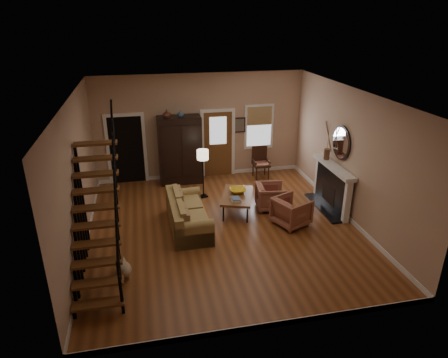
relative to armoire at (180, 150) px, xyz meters
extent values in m
plane|color=brown|center=(0.70, -3.15, -1.05)|extent=(7.00, 7.00, 0.00)
plane|color=white|center=(0.70, -3.15, 2.25)|extent=(7.00, 7.00, 0.00)
cube|color=tan|center=(0.70, 0.35, 0.60)|extent=(6.50, 0.04, 3.30)
cube|color=tan|center=(-2.55, -3.15, 0.60)|extent=(0.04, 7.00, 3.30)
cube|color=tan|center=(3.95, -3.15, 0.60)|extent=(0.04, 7.00, 3.30)
cube|color=black|center=(-1.60, 0.50, 0.00)|extent=(1.00, 0.36, 2.10)
cube|color=brown|center=(1.25, 0.33, 0.00)|extent=(0.90, 0.06, 2.10)
cube|color=silver|center=(2.60, 0.32, 0.50)|extent=(0.96, 0.06, 1.46)
cube|color=black|center=(3.83, -2.65, -0.48)|extent=(0.24, 1.60, 1.15)
cube|color=white|center=(3.77, -2.65, 0.15)|extent=(0.30, 1.95, 0.10)
cylinder|color=silver|center=(3.90, -2.65, 0.80)|extent=(0.05, 0.90, 0.90)
imported|color=#4C2619|center=(-0.35, -0.10, 1.17)|extent=(0.24, 0.24, 0.25)
imported|color=#334C60|center=(0.05, -0.10, 1.16)|extent=(0.20, 0.20, 0.21)
imported|color=gold|center=(1.29, -2.21, -0.49)|extent=(0.45, 0.45, 0.11)
imported|color=brown|center=(2.41, -3.31, -0.69)|extent=(1.04, 1.03, 0.73)
imported|color=brown|center=(2.18, -2.35, -0.70)|extent=(0.86, 0.84, 0.69)
camera|label=1|loc=(-1.08, -11.64, 3.92)|focal=32.00mm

